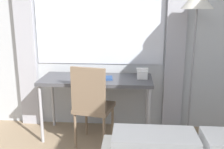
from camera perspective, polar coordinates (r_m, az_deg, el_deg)
name	(u,v)px	position (r m, az deg, el deg)	size (l,w,h in m)	color
wall_back_with_window	(120,24)	(3.34, 1.80, 10.89)	(4.69, 0.13, 2.70)	silver
desk	(96,83)	(3.14, -3.41, -1.87)	(1.32, 0.54, 0.74)	#4C4C51
desk_chair	(92,103)	(2.93, -4.41, -6.13)	(0.47, 0.47, 0.96)	#8C7259
standing_lamp	(197,14)	(3.09, 17.95, 12.34)	(0.36, 0.36, 1.75)	#4C4C51
telephone	(142,74)	(3.13, 6.60, 0.18)	(0.14, 0.16, 0.12)	white
book	(100,78)	(3.07, -2.67, -0.79)	(0.31, 0.18, 0.02)	navy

